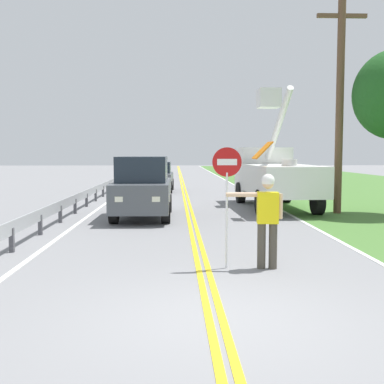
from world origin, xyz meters
TOP-DOWN VIEW (x-y plane):
  - ground_plane at (0.00, 0.00)m, footprint 160.00×160.00m
  - centerline_yellow_left at (-0.09, 20.00)m, footprint 0.11×110.00m
  - centerline_yellow_right at (0.09, 20.00)m, footprint 0.11×110.00m
  - edge_line_right at (3.60, 20.00)m, footprint 0.12×110.00m
  - edge_line_left at (-3.60, 20.00)m, footprint 0.12×110.00m
  - flagger_worker at (1.22, 2.75)m, footprint 1.09×0.27m
  - stop_sign_paddle at (0.45, 2.82)m, footprint 0.56×0.04m
  - utility_bucket_truck at (3.48, 13.28)m, footprint 2.67×6.88m
  - oncoming_suv_nearest at (-1.64, 10.23)m, footprint 1.95×4.62m
  - oncoming_sedan_second at (-1.62, 21.51)m, footprint 2.01×4.15m
  - utility_pole_near at (5.46, 11.15)m, footprint 1.80×0.28m
  - guardrail_left_shoulder at (-4.20, 14.75)m, footprint 0.10×32.00m

SIDE VIEW (x-z plane):
  - ground_plane at x=0.00m, z-range 0.00..0.00m
  - centerline_yellow_left at x=-0.09m, z-range 0.00..0.01m
  - centerline_yellow_right at x=0.09m, z-range 0.00..0.01m
  - edge_line_right at x=3.60m, z-range 0.00..0.01m
  - edge_line_left at x=-3.60m, z-range 0.00..0.01m
  - guardrail_left_shoulder at x=-4.20m, z-range 0.16..0.87m
  - oncoming_sedan_second at x=-1.62m, z-range -0.02..1.68m
  - flagger_worker at x=1.22m, z-range 0.13..1.96m
  - oncoming_suv_nearest at x=-1.64m, z-range 0.01..2.11m
  - utility_bucket_truck at x=3.48m, z-range -1.07..3.86m
  - stop_sign_paddle at x=0.45m, z-range 0.54..2.87m
  - utility_pole_near at x=5.46m, z-range 0.18..7.90m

